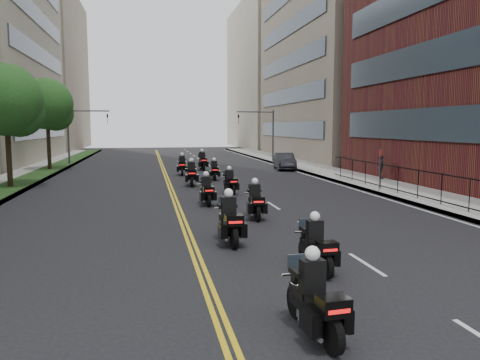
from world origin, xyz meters
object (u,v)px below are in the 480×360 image
object	(u,v)px
motorcycle_0	(315,302)
motorcycle_4	(207,192)
motorcycle_2	(229,222)
motorcycle_6	(192,175)
motorcycle_8	(182,166)
parked_sedan	(285,161)
motorcycle_5	(230,183)
motorcycle_7	(214,171)
pedestrian_c	(381,167)
motorcycle_9	(202,162)
motorcycle_3	(255,202)
motorcycle_1	(316,248)

from	to	relation	value
motorcycle_0	motorcycle_4	bearing A→B (deg)	85.67
motorcycle_2	motorcycle_6	distance (m)	15.40
motorcycle_4	motorcycle_8	bearing A→B (deg)	89.11
motorcycle_4	parked_sedan	xyz separation A→B (m)	(9.23, 17.43, 0.09)
motorcycle_5	motorcycle_7	world-z (taller)	same
motorcycle_4	pedestrian_c	size ratio (longest dim) A/B	1.32
motorcycle_6	motorcycle_9	xyz separation A→B (m)	(1.97, 10.81, 0.02)
motorcycle_7	pedestrian_c	size ratio (longest dim) A/B	1.28
motorcycle_3	motorcycle_6	xyz separation A→B (m)	(-1.64, 11.41, 0.05)
parked_sedan	motorcycle_8	bearing A→B (deg)	-153.82
motorcycle_1	motorcycle_0	bearing A→B (deg)	-113.23
motorcycle_4	motorcycle_3	bearing A→B (deg)	-68.80
motorcycle_5	parked_sedan	bearing A→B (deg)	57.30
motorcycle_8	motorcycle_9	size ratio (longest dim) A/B	0.96
motorcycle_3	motorcycle_0	bearing A→B (deg)	-92.63
motorcycle_0	motorcycle_4	size ratio (longest dim) A/B	1.02
motorcycle_1	motorcycle_4	distance (m)	11.36
motorcycle_7	motorcycle_8	size ratio (longest dim) A/B	0.89
motorcycle_3	motorcycle_4	bearing A→B (deg)	117.50
motorcycle_2	pedestrian_c	distance (m)	20.71
motorcycle_3	motorcycle_4	world-z (taller)	motorcycle_3
motorcycle_9	motorcycle_4	bearing A→B (deg)	-97.18
motorcycle_4	motorcycle_9	size ratio (longest dim) A/B	0.88
motorcycle_9	motorcycle_7	bearing A→B (deg)	-91.38
motorcycle_5	motorcycle_9	distance (m)	14.93
motorcycle_5	motorcycle_3	bearing A→B (deg)	-96.06
parked_sedan	motorcycle_7	bearing A→B (deg)	-128.59
motorcycle_2	motorcycle_5	bearing A→B (deg)	78.95
motorcycle_2	motorcycle_3	bearing A→B (deg)	64.55
motorcycle_1	pedestrian_c	size ratio (longest dim) A/B	1.29
motorcycle_4	motorcycle_6	xyz separation A→B (m)	(-0.04, 7.59, 0.07)
motorcycle_4	motorcycle_6	bearing A→B (deg)	88.83
parked_sedan	motorcycle_1	bearing A→B (deg)	-96.25
motorcycle_5	motorcycle_0	bearing A→B (deg)	-99.71
motorcycle_5	motorcycle_6	size ratio (longest dim) A/B	0.88
parked_sedan	motorcycle_0	bearing A→B (deg)	-96.94
motorcycle_2	motorcycle_5	world-z (taller)	motorcycle_2
motorcycle_1	motorcycle_8	world-z (taller)	motorcycle_8
pedestrian_c	motorcycle_3	bearing A→B (deg)	158.20
motorcycle_0	parked_sedan	world-z (taller)	motorcycle_0
motorcycle_5	motorcycle_7	bearing A→B (deg)	84.42
motorcycle_8	parked_sedan	size ratio (longest dim) A/B	0.54
motorcycle_2	motorcycle_7	xyz separation A→B (m)	(2.11, 18.48, -0.09)
motorcycle_4	motorcycle_9	xyz separation A→B (m)	(1.93, 18.40, 0.09)
motorcycle_5	pedestrian_c	world-z (taller)	pedestrian_c
motorcycle_0	motorcycle_1	size ratio (longest dim) A/B	1.05
motorcycle_7	motorcycle_2	bearing A→B (deg)	-92.61
motorcycle_2	parked_sedan	size ratio (longest dim) A/B	0.55
motorcycle_9	parked_sedan	world-z (taller)	motorcycle_9
motorcycle_0	motorcycle_1	bearing A→B (deg)	64.35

